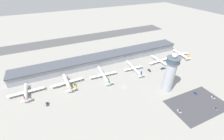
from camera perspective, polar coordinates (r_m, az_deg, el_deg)
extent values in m
plane|color=#9E9B93|center=(193.58, 4.49, -6.65)|extent=(1000.00, 1000.00, 0.00)
cube|color=#9399A3|center=(242.83, -3.25, 4.14)|extent=(271.01, 22.00, 12.16)
cube|color=#4C515B|center=(239.58, -3.31, 5.58)|extent=(271.01, 25.00, 1.60)
cube|color=#515154|center=(349.13, -10.57, 11.84)|extent=(406.52, 44.00, 0.01)
cylinder|color=#ADB2BC|center=(190.49, 20.94, -2.46)|extent=(11.97, 11.97, 39.10)
cylinder|color=#565B66|center=(180.38, 22.18, 2.71)|extent=(15.33, 15.33, 0.80)
cylinder|color=#334C60|center=(179.13, 22.36, 3.46)|extent=(14.10, 14.10, 4.63)
cylinder|color=#565B66|center=(177.87, 22.55, 4.24)|extent=(15.33, 15.33, 1.00)
sphere|color=white|center=(176.44, 22.77, 5.18)|extent=(5.60, 5.60, 5.60)
cube|color=#424247|center=(196.18, 29.66, -11.29)|extent=(64.00, 40.00, 0.01)
cylinder|color=silver|center=(207.69, -30.01, -7.18)|extent=(4.14, 25.57, 3.62)
cone|color=silver|center=(219.39, -29.99, -4.93)|extent=(3.69, 3.33, 3.62)
cone|color=silver|center=(195.94, -30.04, -9.79)|extent=(3.35, 4.41, 3.26)
cube|color=silver|center=(208.47, -29.96, -7.23)|extent=(41.12, 5.23, 0.44)
cylinder|color=#A8A8B2|center=(211.50, -32.15, -7.80)|extent=(2.07, 4.03, 1.99)
cylinder|color=#A8A8B2|center=(208.64, -27.58, -6.78)|extent=(2.07, 4.03, 1.99)
cube|color=red|center=(192.42, -30.43, -8.91)|extent=(0.36, 2.81, 5.80)
cube|color=silver|center=(194.73, -30.07, -9.95)|extent=(10.18, 2.21, 0.24)
cylinder|color=black|center=(218.75, -29.77, -5.99)|extent=(0.28, 0.28, 2.46)
cylinder|color=black|center=(208.82, -29.10, -7.72)|extent=(0.28, 0.28, 2.46)
cylinder|color=black|center=(209.66, -30.45, -8.02)|extent=(0.28, 0.28, 2.46)
cylinder|color=white|center=(202.40, -16.76, -4.40)|extent=(5.88, 27.10, 4.43)
cone|color=white|center=(215.02, -17.69, -2.14)|extent=(4.64, 4.22, 4.43)
cone|color=white|center=(189.67, -15.65, -7.07)|extent=(4.27, 5.52, 3.99)
cube|color=white|center=(203.29, -16.76, -4.49)|extent=(41.47, 6.63, 0.44)
cylinder|color=#A8A8B2|center=(204.26, -19.11, -5.26)|extent=(2.70, 5.00, 2.44)
cylinder|color=#A8A8B2|center=(205.86, -14.44, -4.01)|extent=(2.70, 5.00, 2.44)
cube|color=orange|center=(185.29, -15.83, -5.90)|extent=(0.45, 2.81, 7.09)
cube|color=white|center=(188.27, -15.56, -7.23)|extent=(12.49, 2.67, 0.24)
cylinder|color=black|center=(214.40, -17.35, -3.36)|extent=(0.28, 0.28, 2.71)
cylinder|color=black|center=(204.61, -15.75, -5.01)|extent=(0.28, 0.28, 2.71)
cylinder|color=black|center=(204.04, -17.42, -5.46)|extent=(0.28, 0.28, 2.71)
cylinder|color=silver|center=(208.97, -3.34, -1.77)|extent=(5.65, 36.47, 3.88)
cone|color=silver|center=(224.90, -4.96, 0.94)|extent=(4.05, 3.68, 3.88)
cone|color=silver|center=(193.34, -1.38, -5.00)|extent=(3.72, 4.82, 3.50)
cube|color=silver|center=(209.92, -3.39, -1.81)|extent=(39.65, 6.31, 0.44)
cylinder|color=#A8A8B2|center=(209.52, -5.62, -2.40)|extent=(2.34, 4.37, 2.14)
cylinder|color=#A8A8B2|center=(213.55, -1.36, -1.46)|extent=(2.34, 4.37, 2.14)
cube|color=#14704C|center=(189.56, -1.30, -3.96)|extent=(0.44, 2.81, 6.21)
cube|color=silver|center=(192.11, -1.24, -5.14)|extent=(10.96, 2.53, 0.24)
cylinder|color=black|center=(224.16, -4.70, -0.10)|extent=(0.28, 0.28, 2.25)
cylinder|color=black|center=(211.36, -2.60, -2.31)|extent=(0.28, 0.28, 2.25)
cylinder|color=black|center=(210.03, -4.01, -2.62)|extent=(0.28, 0.28, 2.25)
cylinder|color=silver|center=(225.77, 8.22, 0.79)|extent=(5.30, 37.44, 3.45)
cone|color=silver|center=(240.84, 5.94, 3.19)|extent=(3.60, 3.28, 3.45)
cone|color=silver|center=(211.19, 10.89, -2.02)|extent=(3.31, 4.29, 3.11)
cube|color=silver|center=(226.63, 8.12, 0.75)|extent=(30.73, 5.91, 0.44)
cylinder|color=#A8A8B2|center=(225.20, 6.55, 0.34)|extent=(2.09, 3.89, 1.90)
cylinder|color=#A8A8B2|center=(230.77, 9.38, 0.97)|extent=(2.09, 3.89, 1.90)
cube|color=navy|center=(208.12, 11.13, -1.13)|extent=(0.44, 2.81, 5.53)
cube|color=silver|center=(210.17, 11.07, -2.12)|extent=(9.76, 2.48, 0.24)
cylinder|color=black|center=(240.20, 6.20, 2.28)|extent=(0.28, 0.28, 2.31)
cylinder|color=black|center=(228.33, 8.71, 0.29)|extent=(0.28, 0.28, 2.31)
cylinder|color=black|center=(226.22, 7.64, 0.05)|extent=(0.28, 0.28, 2.31)
cylinder|color=silver|center=(255.09, 17.68, 3.44)|extent=(6.13, 32.31, 3.59)
cone|color=silver|center=(265.74, 15.07, 5.13)|extent=(3.83, 3.50, 3.59)
cone|color=silver|center=(244.97, 20.59, 1.54)|extent=(3.56, 4.55, 3.23)
cube|color=silver|center=(255.76, 17.56, 3.39)|extent=(41.63, 7.68, 0.44)
cylinder|color=#A8A8B2|center=(251.19, 15.95, 2.82)|extent=(2.28, 4.09, 1.97)
cylinder|color=#A8A8B2|center=(262.68, 18.73, 3.70)|extent=(2.28, 4.09, 1.97)
cube|color=navy|center=(242.26, 20.95, 2.39)|extent=(0.52, 2.81, 5.74)
cube|color=silver|center=(244.13, 20.82, 1.48)|extent=(10.18, 2.79, 0.24)
cylinder|color=black|center=(265.27, 15.38, 4.34)|extent=(0.28, 0.28, 2.00)
cylinder|color=black|center=(257.99, 18.00, 3.01)|extent=(0.28, 0.28, 2.00)
cylinder|color=black|center=(254.66, 17.20, 2.76)|extent=(0.28, 0.28, 2.00)
cylinder|color=silver|center=(287.82, 24.63, 5.61)|extent=(5.72, 28.32, 4.02)
cone|color=silver|center=(297.78, 22.63, 6.99)|extent=(4.23, 3.85, 4.02)
cone|color=silver|center=(278.07, 26.84, 4.07)|extent=(3.90, 5.03, 3.61)
cube|color=silver|center=(288.46, 24.52, 5.54)|extent=(31.35, 6.28, 0.44)
cylinder|color=#A8A8B2|center=(285.22, 23.38, 5.24)|extent=(2.47, 4.54, 2.21)
cylinder|color=#A8A8B2|center=(294.01, 25.27, 5.58)|extent=(2.47, 4.54, 2.21)
cube|color=orange|center=(275.32, 27.24, 4.92)|extent=(0.47, 2.81, 6.42)
cube|color=silver|center=(277.12, 27.05, 4.01)|extent=(11.34, 2.68, 0.24)
cylinder|color=black|center=(297.24, 22.86, 6.15)|extent=(0.28, 0.28, 2.80)
cylinder|color=black|center=(291.00, 24.91, 5.07)|extent=(0.28, 0.28, 2.80)
cylinder|color=black|center=(287.22, 24.10, 4.92)|extent=(0.28, 0.28, 2.80)
cube|color=black|center=(200.96, -13.93, -5.95)|extent=(2.54, 4.91, 0.12)
cube|color=gold|center=(200.56, -13.95, -5.81)|extent=(2.67, 5.83, 1.43)
cube|color=#232D38|center=(200.22, -14.03, -5.42)|extent=(2.23, 1.80, 1.17)
cube|color=black|center=(230.77, 13.97, -0.33)|extent=(2.62, 5.42, 0.12)
cube|color=#2D333D|center=(230.40, 13.99, -0.18)|extent=(2.78, 6.43, 1.51)
cube|color=#232D38|center=(230.09, 13.95, 0.19)|extent=(2.21, 2.02, 1.24)
cube|color=black|center=(241.23, 18.84, 0.36)|extent=(6.66, 2.98, 0.12)
cube|color=#2D333D|center=(240.88, 18.87, 0.50)|extent=(7.90, 3.22, 1.51)
cube|color=#232D38|center=(239.76, 18.78, 0.75)|extent=(2.53, 2.32, 1.24)
cube|color=black|center=(185.72, -23.40, -12.01)|extent=(2.31, 4.69, 0.12)
cube|color=#2D333D|center=(185.27, -23.44, -11.86)|extent=(2.43, 5.58, 1.46)
cube|color=#232D38|center=(184.81, -23.55, -11.46)|extent=(2.04, 1.71, 1.19)
cube|color=black|center=(214.83, 34.08, -8.75)|extent=(1.85, 3.45, 0.12)
cube|color=silver|center=(214.63, 34.11, -8.68)|extent=(1.93, 4.10, 0.79)
cube|color=#232D38|center=(214.19, 34.19, -8.55)|extent=(1.69, 2.26, 0.65)
cube|color=black|center=(200.78, 34.70, -12.11)|extent=(1.94, 3.97, 0.12)
cube|color=slate|center=(200.56, 34.73, -12.04)|extent=(2.05, 4.71, 0.83)
cube|color=#232D38|center=(200.13, 34.78, -11.86)|extent=(1.74, 2.62, 0.68)
cube|color=black|center=(210.34, 29.13, -7.83)|extent=(1.78, 3.70, 0.12)
cube|color=navy|center=(210.14, 29.15, -7.76)|extent=(1.86, 4.41, 0.80)
cube|color=#232D38|center=(209.76, 29.18, -7.59)|extent=(1.63, 2.43, 0.65)
cube|color=black|center=(179.24, 24.21, -14.22)|extent=(1.68, 4.04, 0.12)
cube|color=silver|center=(179.00, 24.24, -14.14)|extent=(1.75, 4.81, 0.82)
cube|color=#232D38|center=(178.45, 24.32, -14.00)|extent=(1.53, 2.65, 0.67)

